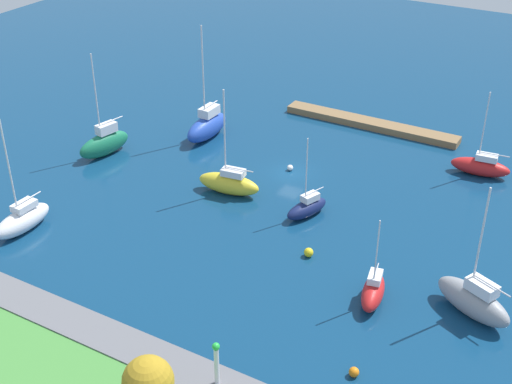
# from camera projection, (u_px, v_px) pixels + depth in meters

# --- Properties ---
(water) EXTENTS (160.00, 160.00, 0.00)m
(water) POSITION_uv_depth(u_px,v_px,m) (291.00, 173.00, 80.40)
(water) COLOR navy
(water) RESTS_ON ground
(pier_dock) EXTENTS (23.24, 2.42, 0.88)m
(pier_dock) POSITION_uv_depth(u_px,v_px,m) (370.00, 124.00, 91.22)
(pier_dock) COLOR olive
(pier_dock) RESTS_ON ground
(breakwater) EXTENTS (63.94, 3.40, 1.40)m
(breakwater) POSITION_uv_depth(u_px,v_px,m) (99.00, 338.00, 55.27)
(breakwater) COLOR slate
(breakwater) RESTS_ON ground
(shoreline_park) EXTENTS (49.92, 8.96, 1.29)m
(shoreline_park) POSITION_uv_depth(u_px,v_px,m) (47.00, 384.00, 51.06)
(shoreline_park) COLOR #478C3D
(shoreline_park) RESTS_ON ground
(harbor_beacon) EXTENTS (0.56, 0.56, 3.73)m
(harbor_beacon) POSITION_uv_depth(u_px,v_px,m) (216.00, 361.00, 49.03)
(harbor_beacon) COLOR silver
(harbor_beacon) RESTS_ON breakwater
(park_tree_mideast) EXTENTS (3.44, 3.44, 5.45)m
(park_tree_mideast) POSITION_uv_depth(u_px,v_px,m) (148.00, 381.00, 45.32)
(park_tree_mideast) COLOR brown
(park_tree_mideast) RESTS_ON shoreline_park
(sailboat_red_along_channel) EXTENTS (2.77, 5.36, 8.39)m
(sailboat_red_along_channel) POSITION_uv_depth(u_px,v_px,m) (373.00, 291.00, 59.74)
(sailboat_red_along_channel) COLOR red
(sailboat_red_along_channel) RESTS_ON water
(sailboat_green_by_breakwater) EXTENTS (3.48, 7.23, 12.75)m
(sailboat_green_by_breakwater) POSITION_uv_depth(u_px,v_px,m) (104.00, 143.00, 83.70)
(sailboat_green_by_breakwater) COLOR #19724C
(sailboat_green_by_breakwater) RESTS_ON water
(sailboat_white_west_end) EXTENTS (2.53, 6.76, 12.22)m
(sailboat_white_west_end) POSITION_uv_depth(u_px,v_px,m) (22.00, 219.00, 69.40)
(sailboat_white_west_end) COLOR white
(sailboat_white_west_end) RESTS_ON water
(sailboat_yellow_east_end) EXTENTS (7.23, 3.12, 11.98)m
(sailboat_yellow_east_end) POSITION_uv_depth(u_px,v_px,m) (229.00, 183.00, 75.83)
(sailboat_yellow_east_end) COLOR yellow
(sailboat_yellow_east_end) RESTS_ON water
(sailboat_blue_far_north) EXTENTS (2.67, 7.76, 14.55)m
(sailboat_blue_far_north) POSITION_uv_depth(u_px,v_px,m) (207.00, 126.00, 87.83)
(sailboat_blue_far_north) COLOR #2347B2
(sailboat_blue_far_north) RESTS_ON water
(sailboat_navy_far_south) EXTENTS (3.48, 5.51, 8.92)m
(sailboat_navy_far_south) POSITION_uv_depth(u_px,v_px,m) (307.00, 207.00, 71.93)
(sailboat_navy_far_south) COLOR #141E4C
(sailboat_navy_far_south) RESTS_ON water
(sailboat_gray_inner_mooring) EXTENTS (7.52, 5.09, 12.04)m
(sailboat_gray_inner_mooring) POSITION_uv_depth(u_px,v_px,m) (474.00, 300.00, 58.08)
(sailboat_gray_inner_mooring) COLOR gray
(sailboat_gray_inner_mooring) RESTS_ON water
(sailboat_red_lone_north) EXTENTS (6.76, 2.78, 10.01)m
(sailboat_red_lone_north) POSITION_uv_depth(u_px,v_px,m) (481.00, 166.00, 79.55)
(sailboat_red_lone_north) COLOR red
(sailboat_red_lone_north) RESTS_ON water
(mooring_buoy_orange) EXTENTS (0.79, 0.79, 0.79)m
(mooring_buoy_orange) POSITION_uv_depth(u_px,v_px,m) (354.00, 372.00, 52.43)
(mooring_buoy_orange) COLOR orange
(mooring_buoy_orange) RESTS_ON water
(mooring_buoy_yellow) EXTENTS (0.90, 0.90, 0.90)m
(mooring_buoy_yellow) POSITION_uv_depth(u_px,v_px,m) (309.00, 252.00, 65.87)
(mooring_buoy_yellow) COLOR yellow
(mooring_buoy_yellow) RESTS_ON water
(mooring_buoy_white) EXTENTS (0.68, 0.68, 0.68)m
(mooring_buoy_white) POSITION_uv_depth(u_px,v_px,m) (290.00, 168.00, 80.83)
(mooring_buoy_white) COLOR white
(mooring_buoy_white) RESTS_ON water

